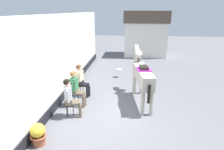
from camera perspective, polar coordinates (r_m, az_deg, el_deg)
The scene contains 10 objects.
ground_plane at distance 10.05m, azimuth 3.28°, elevation -2.60°, with size 40.00×40.00×0.00m, color slate.
pub_facade_wall at distance 8.65m, azimuth -14.14°, elevation 4.12°, with size 0.34×14.00×3.40m.
distant_cottage at distance 16.51m, azimuth 9.44°, elevation 11.75°, with size 3.40×2.60×3.50m.
seated_visitor_near at distance 6.92m, azimuth -11.87°, elevation -5.91°, with size 0.61×0.48×1.39m.
seated_visitor_middle at distance 7.69m, azimuth -10.31°, elevation -3.31°, with size 0.61×0.49×1.39m.
seated_visitor_far at distance 8.53m, azimuth -8.85°, elevation -1.07°, with size 0.61×0.48×1.39m.
saddled_horse_center at distance 7.84m, azimuth 8.58°, elevation 0.15°, with size 0.75×2.98×2.06m.
flower_planter_nearest at distance 6.00m, azimuth -20.35°, elevation -15.48°, with size 0.43×0.43×0.64m.
flower_planter_farthest at distance 9.83m, azimuth -9.43°, elevation -1.25°, with size 0.43×0.43×0.64m.
spare_stool_white at distance 10.94m, azimuth 2.11°, elevation 1.36°, with size 0.32×0.32×0.46m.
Camera 1 is at (0.35, -6.40, 3.54)m, focal length 32.03 mm.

